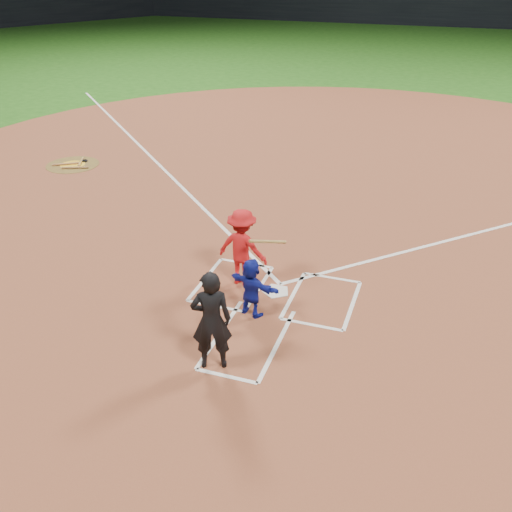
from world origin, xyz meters
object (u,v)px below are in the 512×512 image
(home_plate, at_px, (276,291))
(batter_at_plate, at_px, (242,247))
(on_deck_circle, at_px, (73,165))
(catcher, at_px, (251,288))
(umpire, at_px, (211,321))

(home_plate, bearing_deg, batter_at_plate, -9.32)
(on_deck_circle, bearing_deg, home_plate, -31.65)
(catcher, distance_m, batter_at_plate, 1.22)
(on_deck_circle, xyz_separation_m, batter_at_plate, (7.81, -5.17, 0.83))
(home_plate, height_order, on_deck_circle, home_plate)
(batter_at_plate, bearing_deg, on_deck_circle, 146.51)
(home_plate, height_order, batter_at_plate, batter_at_plate)
(catcher, xyz_separation_m, umpire, (-0.11, -1.67, 0.32))
(catcher, bearing_deg, home_plate, -84.37)
(catcher, bearing_deg, batter_at_plate, -43.22)
(home_plate, relative_size, umpire, 0.33)
(catcher, distance_m, umpire, 1.70)
(home_plate, relative_size, on_deck_circle, 0.35)
(umpire, bearing_deg, catcher, -116.03)
(umpire, bearing_deg, batter_at_plate, -102.74)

